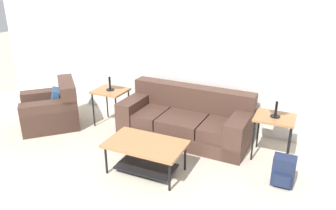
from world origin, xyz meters
name	(u,v)px	position (x,y,z in m)	size (l,w,h in m)	color
wall_back	(202,54)	(0.00, 3.86, 1.30)	(9.00, 0.06, 2.60)	white
couch	(186,121)	(-0.04, 3.27, 0.29)	(2.15, 0.98, 0.82)	#4C3328
armchair	(52,110)	(-2.41, 2.72, 0.29)	(1.32, 1.32, 0.80)	#4C3328
coffee_table	(146,151)	(-0.14, 2.06, 0.33)	(1.07, 0.65, 0.45)	#A87042
side_table_left	(111,94)	(-1.45, 3.19, 0.59)	(0.56, 0.50, 0.66)	#A87042
side_table_right	(275,121)	(1.37, 3.19, 0.59)	(0.56, 0.50, 0.66)	#A87042
table_lamp_left	(109,69)	(-1.45, 3.19, 1.04)	(0.28, 0.28, 0.50)	black
table_lamp_right	(278,92)	(1.37, 3.19, 1.04)	(0.28, 0.28, 0.50)	black
backpack	(283,171)	(1.62, 2.53, 0.20)	(0.28, 0.28, 0.40)	#1E2847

